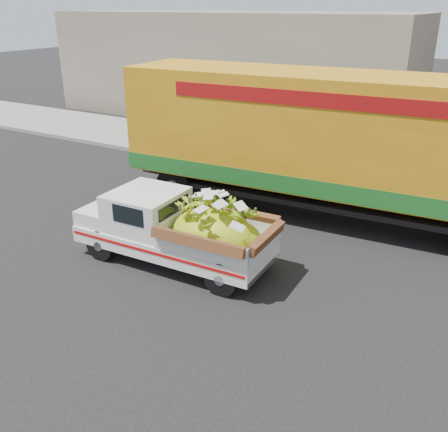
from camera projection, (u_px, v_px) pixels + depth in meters
The scene contains 6 objects.
ground at pixel (238, 261), 11.27m from camera, with size 100.00×100.00×0.00m, color black.
curb at pixel (327, 183), 15.93m from camera, with size 60.00×0.25×0.15m, color gray.
sidewalk at pixel (348, 166), 17.60m from camera, with size 60.00×4.00×0.14m, color gray.
building_left at pixel (233, 65), 25.04m from camera, with size 18.00×6.00×5.00m, color gray.
pickup_truck at pixel (186, 231), 10.78m from camera, with size 4.48×1.76×1.56m.
semi_trailer at pixel (346, 143), 12.63m from camera, with size 12.04×3.19×3.80m.
Camera 1 is at (4.76, -8.75, 5.37)m, focal length 40.00 mm.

